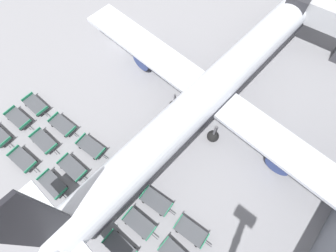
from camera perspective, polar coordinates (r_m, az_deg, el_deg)
The scene contains 17 objects.
ground_plane at distance 36.66m, azimuth -9.33°, elevation 17.92°, with size 500.00×500.00×0.00m, color gray.
airplane at distance 27.61m, azimuth 10.74°, elevation 8.72°, with size 35.95×45.15×13.38m.
baggage_dolly_row_near_col_b at distance 30.42m, azimuth -29.03°, elevation -6.43°, with size 3.65×1.69×0.92m.
baggage_dolly_row_near_col_c at distance 28.20m, azimuth -23.74°, elevation -11.57°, with size 3.64×1.67×0.92m.
baggage_dolly_row_near_col_d at distance 26.45m, azimuth -17.32°, elevation -17.94°, with size 3.65×1.69×0.92m.
baggage_dolly_row_near_col_e at distance 25.48m, azimuth -10.42°, elevation -24.50°, with size 3.64×1.66×0.92m.
baggage_dolly_row_mid_a_col_a at distance 32.94m, azimuth -29.79°, elevation 1.43°, with size 3.64×1.67×0.92m.
baggage_dolly_row_mid_a_col_b at distance 30.30m, azimuth -25.38°, elevation -3.08°, with size 3.64×1.67×0.92m.
baggage_dolly_row_mid_a_col_c at distance 28.03m, azimuth -20.04°, elevation -8.57°, with size 3.63×1.64×0.92m.
baggage_dolly_row_mid_a_col_d at distance 26.40m, azimuth -13.73°, elevation -14.28°, with size 3.63×1.64×0.92m.
baggage_dolly_row_mid_a_col_e at distance 25.40m, azimuth -6.27°, elevation -20.37°, with size 3.65×1.70×0.92m.
baggage_dolly_row_mid_b_col_a at distance 32.98m, azimuth -26.84°, elevation 4.09°, with size 3.64×1.67×0.92m.
baggage_dolly_row_mid_b_col_b at distance 30.40m, azimuth -21.93°, elevation 0.15°, with size 3.65×1.69×0.92m.
baggage_dolly_row_mid_b_col_c at distance 28.29m, azimuth -16.39°, elevation -4.40°, with size 3.67×1.75×0.92m.
baggage_dolly_row_mid_b_col_d at distance 26.65m, azimuth -10.40°, elevation -10.02°, with size 3.68×1.80×0.92m.
baggage_dolly_row_mid_b_col_e at distance 25.59m, azimuth -2.59°, elevation -16.09°, with size 3.68×1.80×0.92m.
baggage_dolly_row_mid_b_col_f at distance 25.29m, azimuth 5.02°, elevation -21.89°, with size 3.67×1.77×0.92m.
Camera 1 is at (20.77, -16.06, 25.59)m, focal length 28.00 mm.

